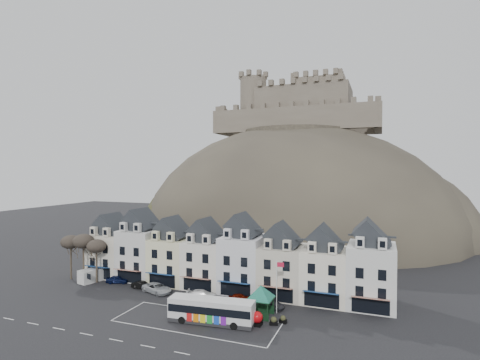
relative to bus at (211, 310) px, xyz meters
name	(u,v)px	position (x,y,z in m)	size (l,w,h in m)	color
ground	(179,323)	(-4.07, -1.60, -1.80)	(300.00, 300.00, 0.00)	black
coach_bay_markings	(196,322)	(-2.07, -0.35, -1.80)	(22.00, 7.50, 0.01)	silver
townhouse_terrace	(226,257)	(-3.92, 14.36, 3.50)	(54.40, 9.35, 11.80)	silver
castle_hill	(297,236)	(-2.81, 67.35, -1.69)	(100.00, 76.00, 68.00)	#342F28
castle	(300,108)	(-3.56, 74.33, 38.39)	(50.20, 22.20, 22.00)	#61584A
tree_left_far	(71,242)	(-33.07, 8.90, 5.10)	(3.61, 3.61, 8.24)	#3A3124
tree_left_mid	(83,242)	(-30.07, 8.90, 5.44)	(3.78, 3.78, 8.64)	#3A3124
tree_left_near	(96,246)	(-27.07, 8.90, 4.75)	(3.43, 3.43, 7.84)	#3A3124
bus	(211,310)	(0.00, 0.00, 0.00)	(11.76, 3.79, 3.26)	#262628
bus_shelter	(261,292)	(5.45, 4.52, 1.59)	(6.88, 6.88, 4.37)	black
red_buoy	(257,318)	(5.93, 1.43, -0.86)	(1.49, 1.49, 1.84)	black
flagpole	(277,283)	(7.29, 6.46, 2.50)	(1.09, 0.18, 7.54)	silver
white_van	(93,275)	(-28.20, 9.27, -0.64)	(3.41, 5.46, 2.31)	silver
planter_west	(274,321)	(7.93, 2.32, -1.27)	(1.21, 0.82, 1.11)	black
planter_east	(283,319)	(8.93, 3.36, -1.31)	(1.09, 0.71, 1.02)	black
car_navy	(117,279)	(-23.29, 9.89, -1.13)	(1.59, 3.96, 1.35)	#0C153E
car_black	(142,285)	(-17.14, 8.65, -1.17)	(1.34, 3.84, 1.27)	black
car_silver	(157,288)	(-13.67, 7.90, -1.03)	(2.55, 5.45, 1.54)	#BABEC3
car_white	(202,295)	(-5.31, 7.90, -1.10)	(1.97, 4.85, 1.41)	white
car_maroon	(240,298)	(0.73, 8.86, -1.18)	(1.48, 3.67, 1.25)	#641105
car_charcoal	(271,304)	(5.93, 7.90, -1.13)	(1.43, 4.09, 1.35)	black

